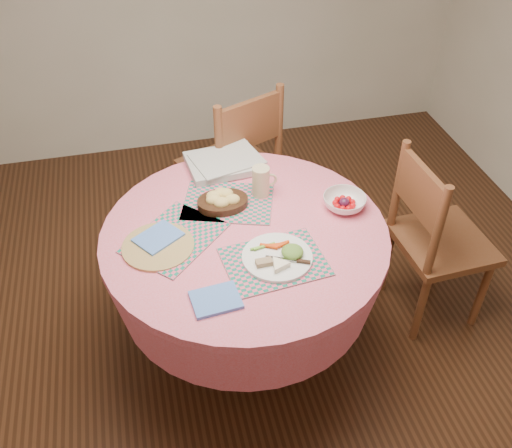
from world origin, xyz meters
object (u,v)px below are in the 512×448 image
(chair_right, at_px, (434,237))
(wicker_trivet, at_px, (158,246))
(dining_table, at_px, (245,264))
(bread_bowl, at_px, (222,200))
(chair_back, at_px, (235,164))
(fruit_bowl, at_px, (344,202))
(dinner_plate, at_px, (279,256))
(latte_mug, at_px, (261,181))

(chair_right, height_order, wicker_trivet, chair_right)
(dining_table, height_order, bread_bowl, bread_bowl)
(dining_table, xyz_separation_m, wicker_trivet, (-0.37, -0.02, 0.20))
(chair_right, bearing_deg, chair_back, 42.77)
(chair_right, distance_m, fruit_bowl, 0.56)
(dining_table, distance_m, bread_bowl, 0.31)
(dinner_plate, distance_m, bread_bowl, 0.43)
(wicker_trivet, distance_m, latte_mug, 0.57)
(dining_table, height_order, dinner_plate, dinner_plate)
(chair_back, height_order, fruit_bowl, chair_back)
(chair_back, bearing_deg, wicker_trivet, 35.94)
(fruit_bowl, bearing_deg, wicker_trivet, -175.05)
(chair_right, xyz_separation_m, chair_back, (-0.83, 0.80, 0.03))
(bread_bowl, bearing_deg, chair_right, -9.69)
(wicker_trivet, bearing_deg, chair_back, 59.41)
(chair_right, distance_m, latte_mug, 0.91)
(dinner_plate, distance_m, fruit_bowl, 0.46)
(dining_table, bearing_deg, wicker_trivet, -177.36)
(chair_back, xyz_separation_m, bread_bowl, (-0.19, -0.63, 0.25))
(dining_table, xyz_separation_m, chair_back, (0.13, 0.82, -0.02))
(chair_right, distance_m, chair_back, 1.15)
(dining_table, bearing_deg, chair_back, 81.31)
(chair_back, relative_size, fruit_bowl, 4.22)
(dining_table, xyz_separation_m, bread_bowl, (-0.06, 0.19, 0.23))
(dining_table, height_order, chair_right, chair_right)
(chair_right, xyz_separation_m, dinner_plate, (-0.86, -0.23, 0.27))
(dinner_plate, relative_size, bread_bowl, 1.25)
(chair_right, bearing_deg, bread_bowl, 77.37)
(wicker_trivet, height_order, dinner_plate, dinner_plate)
(dining_table, xyz_separation_m, fruit_bowl, (0.47, 0.06, 0.22))
(dining_table, relative_size, bread_bowl, 5.39)
(chair_back, bearing_deg, dinner_plate, 64.87)
(wicker_trivet, xyz_separation_m, dinner_plate, (0.47, -0.19, 0.01))
(latte_mug, xyz_separation_m, fruit_bowl, (0.34, -0.18, -0.05))
(dining_table, height_order, latte_mug, latte_mug)
(dining_table, bearing_deg, latte_mug, 60.69)
(chair_right, relative_size, bread_bowl, 4.20)
(latte_mug, bearing_deg, dinner_plate, -94.51)
(chair_back, xyz_separation_m, dinner_plate, (-0.03, -1.03, 0.24))
(chair_back, height_order, bread_bowl, chair_back)
(wicker_trivet, distance_m, fruit_bowl, 0.85)
(bread_bowl, distance_m, fruit_bowl, 0.55)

